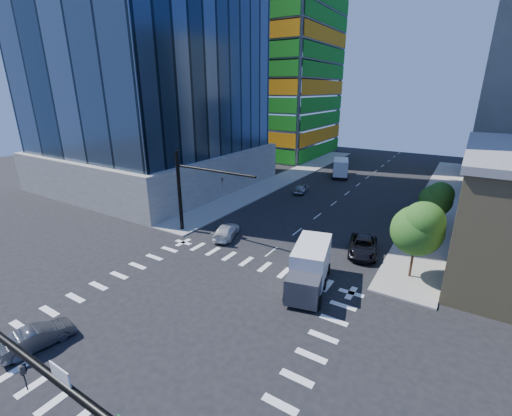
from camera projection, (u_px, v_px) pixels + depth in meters
The scene contains 14 objects.
ground at pixel (189, 316), 24.44m from camera, with size 160.00×160.00×0.00m, color black.
road_markings at pixel (189, 316), 24.44m from camera, with size 20.00×20.00×0.01m, color silver.
sidewalk_ne at pixel (439, 199), 50.25m from camera, with size 5.00×60.00×0.15m, color gray.
sidewalk_nw at pixel (287, 177), 62.74m from camera, with size 5.00×60.00×0.15m, color gray.
construction_building at pixel (276, 47), 79.72m from camera, with size 25.16×34.50×70.60m.
signal_mast_nw at pixel (189, 186), 36.86m from camera, with size 10.20×0.40×9.00m.
tree_south at pixel (419, 228), 27.75m from camera, with size 4.16×4.16×6.82m.
tree_north at pixel (437, 199), 37.45m from camera, with size 3.54×3.52×5.78m.
car_nb_far at pixel (363, 246), 33.45m from camera, with size 2.59×5.62×1.56m, color black.
car_sb_near at pixel (226, 231), 37.27m from camera, with size 1.99×4.89×1.42m, color white.
car_sb_mid at pixel (301, 188), 53.37m from camera, with size 1.70×4.23×1.44m, color #9DA1A5.
car_sb_cross at pixel (37, 337), 21.32m from camera, with size 1.47×4.21×1.39m, color #47484C.
box_truck_near at pixel (309, 271), 27.37m from camera, with size 4.26×7.03×3.44m.
box_truck_far at pixel (340, 168), 63.22m from camera, with size 4.58×6.89×3.34m.
Camera 1 is at (14.97, -14.90, 15.30)m, focal length 24.00 mm.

